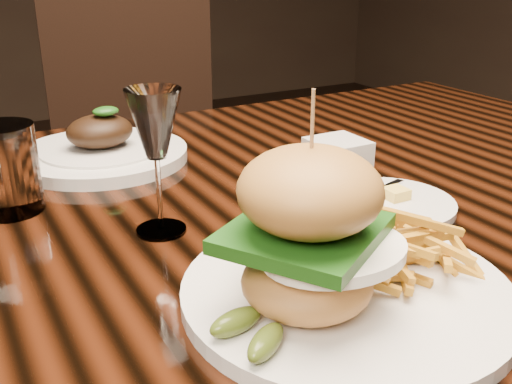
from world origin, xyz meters
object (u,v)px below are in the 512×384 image
far_dish (102,151)px  chair_far (143,151)px  burger_plate (341,254)px  dining_table (211,258)px  wine_glass (155,130)px

far_dish → chair_far: size_ratio=0.27×
chair_far → burger_plate: bearing=-91.3°
dining_table → chair_far: size_ratio=1.68×
burger_plate → wine_glass: (-0.08, 0.22, 0.07)m
dining_table → far_dish: bearing=106.9°
chair_far → far_dish: bearing=-104.1°
wine_glass → chair_far: 1.03m
burger_plate → wine_glass: burger_plate is taller
dining_table → burger_plate: bearing=-89.3°
far_dish → chair_far: bearing=67.2°
dining_table → burger_plate: (0.00, -0.27, 0.13)m
wine_glass → far_dish: bearing=87.8°
far_dish → chair_far: (0.28, 0.66, -0.23)m
burger_plate → wine_glass: bearing=91.4°
dining_table → burger_plate: burger_plate is taller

